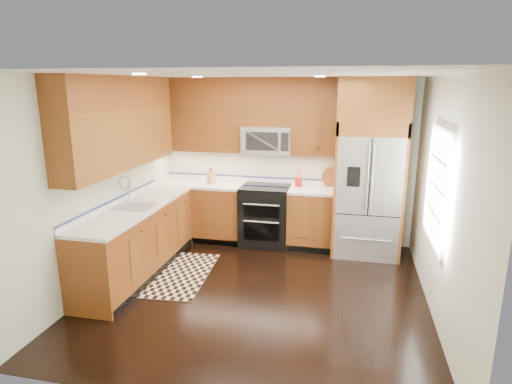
% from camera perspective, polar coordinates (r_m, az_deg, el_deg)
% --- Properties ---
extents(ground, '(4.00, 4.00, 0.00)m').
position_cam_1_polar(ground, '(5.42, 0.31, -13.24)').
color(ground, black).
rests_on(ground, ground).
extents(wall_back, '(4.00, 0.02, 2.60)m').
position_cam_1_polar(wall_back, '(6.89, 3.89, 4.13)').
color(wall_back, silver).
rests_on(wall_back, ground).
extents(wall_left, '(0.02, 4.00, 2.60)m').
position_cam_1_polar(wall_left, '(5.72, -19.65, 1.27)').
color(wall_left, silver).
rests_on(wall_left, ground).
extents(wall_right, '(0.02, 4.00, 2.60)m').
position_cam_1_polar(wall_right, '(4.95, 23.59, -1.01)').
color(wall_right, silver).
rests_on(wall_right, ground).
extents(window, '(0.04, 1.10, 1.30)m').
position_cam_1_polar(window, '(5.11, 23.05, 0.65)').
color(window, white).
rests_on(window, ground).
extents(base_cabinets, '(2.85, 3.00, 0.90)m').
position_cam_1_polar(base_cabinets, '(6.38, -8.84, -4.72)').
color(base_cabinets, brown).
rests_on(base_cabinets, ground).
extents(countertop, '(2.86, 3.01, 0.04)m').
position_cam_1_polar(countertop, '(6.30, -7.41, -0.45)').
color(countertop, silver).
rests_on(countertop, base_cabinets).
extents(upper_cabinets, '(2.85, 3.00, 1.15)m').
position_cam_1_polar(upper_cabinets, '(6.20, -8.05, 9.68)').
color(upper_cabinets, brown).
rests_on(upper_cabinets, ground).
extents(range, '(0.76, 0.67, 0.95)m').
position_cam_1_polar(range, '(6.81, 1.26, -3.16)').
color(range, black).
rests_on(range, ground).
extents(microwave, '(0.76, 0.40, 0.42)m').
position_cam_1_polar(microwave, '(6.68, 1.54, 6.97)').
color(microwave, '#B2B2B7').
rests_on(microwave, ground).
extents(refrigerator, '(0.98, 0.75, 2.60)m').
position_cam_1_polar(refrigerator, '(6.45, 14.88, 3.04)').
color(refrigerator, '#B2B2B7').
rests_on(refrigerator, ground).
extents(sink_faucet, '(0.54, 0.44, 0.37)m').
position_cam_1_polar(sink_faucet, '(5.85, -16.03, -1.29)').
color(sink_faucet, '#B2B2B7').
rests_on(sink_faucet, countertop).
extents(rug, '(0.97, 1.51, 0.01)m').
position_cam_1_polar(rug, '(5.99, -10.61, -10.66)').
color(rug, black).
rests_on(rug, ground).
extents(knife_block, '(0.13, 0.15, 0.25)m').
position_cam_1_polar(knife_block, '(6.97, -6.01, 2.03)').
color(knife_block, '#A4804F').
rests_on(knife_block, countertop).
extents(utensil_crock, '(0.13, 0.13, 0.32)m').
position_cam_1_polar(utensil_crock, '(6.71, 5.71, 1.66)').
color(utensil_crock, '#AA1914').
rests_on(utensil_crock, countertop).
extents(cutting_board, '(0.36, 0.36, 0.02)m').
position_cam_1_polar(cutting_board, '(6.82, 10.00, 0.85)').
color(cutting_board, brown).
rests_on(cutting_board, countertop).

